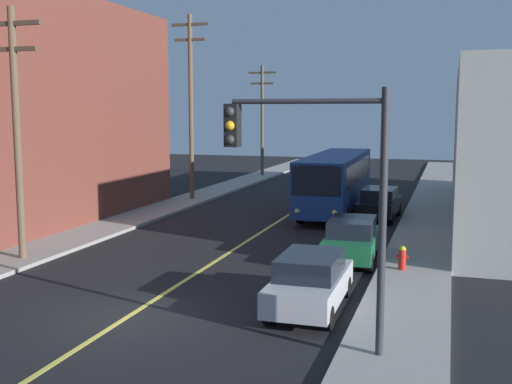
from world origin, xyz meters
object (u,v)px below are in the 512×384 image
Objects in this scene: parked_car_silver at (310,281)px; utility_pole_near at (16,122)px; parked_car_green at (352,239)px; parked_car_black at (379,203)px; fire_hydrant at (402,257)px; city_bus at (336,179)px; utility_pole_far at (262,115)px; traffic_signal_right_corner at (315,170)px; utility_pole_mid at (191,100)px.

parked_car_silver is 0.48× the size of utility_pole_near.
parked_car_black is at bearing 90.26° from parked_car_green.
parked_car_silver and parked_car_black have the same top height.
parked_car_silver is at bearing -114.31° from fire_hydrant.
city_bus is 11.83m from parked_car_green.
parked_car_silver is 12.59m from utility_pole_near.
parked_car_silver is 6.23m from parked_car_green.
parked_car_green is at bearing 17.92° from utility_pole_near.
fire_hydrant is at bearing -64.62° from utility_pole_far.
city_bus is 18.11m from utility_pole_near.
utility_pole_far is at bearing 113.14° from parked_car_green.
utility_pole_far is (-11.95, 18.34, 4.42)m from parked_car_black.
traffic_signal_right_corner is (0.53, -9.37, 3.46)m from parked_car_green.
traffic_signal_right_corner reaches higher than parked_car_green.
city_bus is 1.33× the size of utility_pole_near.
city_bus is 2.73× the size of parked_car_black.
utility_pole_far is at bearing 119.31° from city_bus.
utility_pole_mid is 15.20m from utility_pole_far.
city_bus is at bearing 109.91° from fire_hydrant.
utility_pole_near is (-9.09, -15.29, 3.41)m from city_bus.
utility_pole_mid is (-9.35, 1.43, 4.49)m from city_bus.
city_bus is at bearing 59.25° from utility_pole_near.
parked_car_silver is 5.34m from fire_hydrant.
parked_car_black is 0.40× the size of utility_pole_mid.
utility_pole_far is at bearing 123.09° from parked_car_black.
parked_car_black is 19.42m from traffic_signal_right_corner.
parked_car_green is 1.00× the size of parked_car_black.
parked_car_black is 0.74× the size of traffic_signal_right_corner.
parked_car_black is 5.32× the size of fire_hydrant.
traffic_signal_right_corner is at bearing -88.28° from parked_car_black.
fire_hydrant is (1.44, 8.01, -3.72)m from traffic_signal_right_corner.
utility_pole_mid reaches higher than utility_pole_far.
parked_car_black is 18.44m from utility_pole_near.
parked_car_green is at bearing -76.85° from city_bus.
parked_car_green is 0.48× the size of utility_pole_far.
parked_car_silver and parked_car_green have the same top height.
parked_car_silver is 0.48× the size of utility_pole_far.
utility_pole_far reaches higher than city_bus.
utility_pole_far is at bearing 89.88° from utility_pole_mid.
utility_pole_near is 10.94× the size of fire_hydrant.
fire_hydrant is (13.96, -29.43, -4.68)m from utility_pole_far.
parked_car_silver is 4.74m from traffic_signal_right_corner.
utility_pole_far is at bearing 108.50° from traffic_signal_right_corner.
parked_car_black reaches higher than fire_hydrant.
utility_pole_mid is at bearing 165.16° from parked_car_black.
utility_pole_far is at bearing 90.40° from utility_pole_near.
parked_car_green is 5.31× the size of fire_hydrant.
utility_pole_near is at bearing -89.14° from utility_pole_mid.
utility_pole_mid is 20.79m from fire_hydrant.
fire_hydrant is at bearing -70.09° from city_bus.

